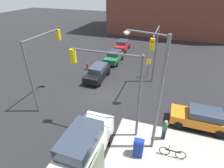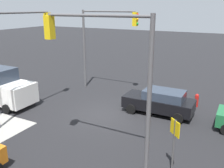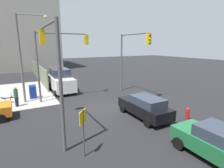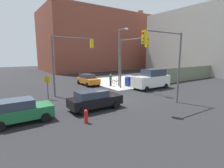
% 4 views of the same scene
% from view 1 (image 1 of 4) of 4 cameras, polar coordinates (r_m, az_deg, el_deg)
% --- Properties ---
extents(ground_plane, '(120.00, 120.00, 0.00)m').
position_cam_1_polar(ground_plane, '(18.47, -2.99, -3.34)').
color(ground_plane, black).
extents(traffic_signal_nw_corner, '(5.01, 0.36, 6.50)m').
position_cam_1_polar(traffic_signal_nw_corner, '(17.82, 13.69, 11.05)').
color(traffic_signal_nw_corner, '#59595B').
rests_on(traffic_signal_nw_corner, ground).
extents(traffic_signal_se_corner, '(4.93, 0.36, 6.50)m').
position_cam_1_polar(traffic_signal_se_corner, '(16.55, -21.76, 8.28)').
color(traffic_signal_se_corner, '#59595B').
rests_on(traffic_signal_se_corner, ground).
extents(traffic_signal_ne_corner, '(0.36, 5.13, 6.50)m').
position_cam_1_polar(traffic_signal_ne_corner, '(11.71, 0.03, 1.81)').
color(traffic_signal_ne_corner, '#59595B').
rests_on(traffic_signal_ne_corner, ground).
extents(street_lamp_corner, '(0.97, 2.61, 8.00)m').
position_cam_1_polar(street_lamp_corner, '(10.67, 13.76, -1.63)').
color(street_lamp_corner, slate).
rests_on(street_lamp_corner, ground).
extents(warning_sign_two_way, '(0.48, 0.48, 2.40)m').
position_cam_1_polar(warning_sign_two_way, '(21.53, 11.78, 6.09)').
color(warning_sign_two_way, '#4C4C4C').
rests_on(warning_sign_two_way, ground).
extents(mailbox_blue, '(0.56, 0.64, 1.43)m').
position_cam_1_polar(mailbox_blue, '(12.41, 8.68, -19.58)').
color(mailbox_blue, navy).
rests_on(mailbox_blue, ground).
extents(fire_hydrant, '(0.26, 0.26, 0.94)m').
position_cam_1_polar(fire_hydrant, '(23.80, -8.05, 5.77)').
color(fire_hydrant, red).
rests_on(fire_hydrant, ground).
extents(coupe_red, '(4.22, 2.02, 1.62)m').
position_cam_1_polar(coupe_red, '(31.02, 3.42, 12.52)').
color(coupe_red, '#B21919').
rests_on(coupe_red, ground).
extents(sedan_black, '(4.49, 2.02, 1.62)m').
position_cam_1_polar(sedan_black, '(21.14, -4.69, 3.81)').
color(sedan_black, black).
rests_on(sedan_black, ground).
extents(hatchback_green, '(3.92, 2.02, 1.62)m').
position_cam_1_polar(hatchback_green, '(25.82, 0.65, 8.90)').
color(hatchback_green, '#1E6638').
rests_on(hatchback_green, ground).
extents(hatchback_orange, '(2.02, 4.36, 1.62)m').
position_cam_1_polar(hatchback_orange, '(15.87, 26.84, -9.71)').
color(hatchback_orange, orange).
rests_on(hatchback_orange, ground).
extents(van_white_delivery, '(5.40, 2.32, 2.62)m').
position_cam_1_polar(van_white_delivery, '(11.77, -9.06, -19.37)').
color(van_white_delivery, white).
rests_on(van_white_delivery, ground).
extents(pedestrian_crossing, '(0.36, 0.36, 1.78)m').
position_cam_1_polar(pedestrian_crossing, '(13.66, 16.80, -14.01)').
color(pedestrian_crossing, '#2D664C').
rests_on(pedestrian_crossing, ground).
extents(bicycle_leaning_on_fence, '(0.05, 1.75, 0.97)m').
position_cam_1_polar(bicycle_leaning_on_fence, '(13.15, 19.13, -20.44)').
color(bicycle_leaning_on_fence, black).
rests_on(bicycle_leaning_on_fence, ground).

